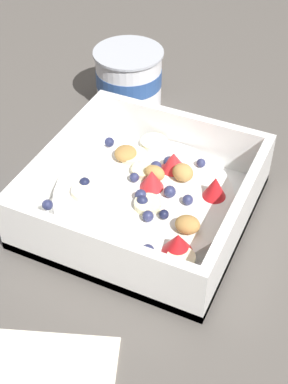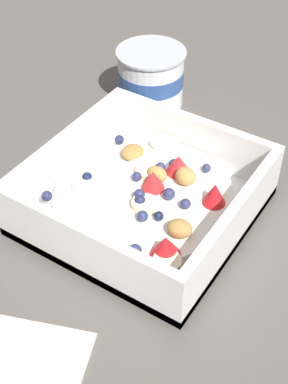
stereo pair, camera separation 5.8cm
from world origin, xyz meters
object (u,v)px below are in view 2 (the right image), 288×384
(spoon, at_px, (165,110))
(yogurt_cup, at_px, (151,77))
(fruit_bowl, at_px, (145,199))
(folded_napkin, at_px, (5,381))

(spoon, xyz_separation_m, yogurt_cup, (0.01, 0.03, 0.03))
(fruit_bowl, height_order, spoon, fruit_bowl)
(spoon, xyz_separation_m, folded_napkin, (-0.40, -0.09, -0.00))
(fruit_bowl, height_order, yogurt_cup, yogurt_cup)
(folded_napkin, bearing_deg, fruit_bowl, 2.66)
(fruit_bowl, relative_size, folded_napkin, 1.78)
(fruit_bowl, height_order, folded_napkin, fruit_bowl)
(yogurt_cup, relative_size, folded_napkin, 0.76)
(fruit_bowl, xyz_separation_m, yogurt_cup, (0.18, 0.11, 0.02))
(spoon, height_order, yogurt_cup, yogurt_cup)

